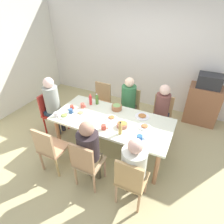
{
  "coord_description": "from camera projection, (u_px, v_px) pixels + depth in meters",
  "views": [
    {
      "loc": [
        1.18,
        -2.43,
        2.66
      ],
      "look_at": [
        0.0,
        0.0,
        0.89
      ],
      "focal_mm": 30.0,
      "sensor_mm": 36.0,
      "label": 1
    }
  ],
  "objects": [
    {
      "name": "cup_3",
      "position": [
        71.0,
        111.0,
        3.45
      ],
      "size": [
        0.11,
        0.07,
        0.08
      ],
      "color": "#34609F",
      "rests_on": "dining_table"
    },
    {
      "name": "wall_back",
      "position": [
        149.0,
        56.0,
        4.57
      ],
      "size": [
        6.03,
        0.12,
        2.6
      ],
      "primitive_type": "cube",
      "color": "silver",
      "rests_on": "ground_plane"
    },
    {
      "name": "bottle_0",
      "position": [
        91.0,
        100.0,
        3.68
      ],
      "size": [
        0.05,
        0.05,
        0.23
      ],
      "color": "red",
      "rests_on": "dining_table"
    },
    {
      "name": "dining_table",
      "position": [
        112.0,
        122.0,
        3.35
      ],
      "size": [
        2.1,
        0.98,
        0.74
      ],
      "color": "silver",
      "rests_on": "ground_plane"
    },
    {
      "name": "chair_1",
      "position": [
        129.0,
        107.0,
        4.09
      ],
      "size": [
        0.4,
        0.4,
        0.9
      ],
      "color": "tan",
      "rests_on": "ground_plane"
    },
    {
      "name": "chair_4",
      "position": [
        50.0,
        148.0,
        3.04
      ],
      "size": [
        0.4,
        0.4,
        0.9
      ],
      "color": "tan",
      "rests_on": "ground_plane"
    },
    {
      "name": "plate_2",
      "position": [
        112.0,
        118.0,
        3.32
      ],
      "size": [
        0.21,
        0.21,
        0.04
      ],
      "color": "white",
      "rests_on": "dining_table"
    },
    {
      "name": "person_3",
      "position": [
        134.0,
        165.0,
        2.49
      ],
      "size": [
        0.34,
        0.34,
        1.16
      ],
      "color": "brown",
      "rests_on": "ground_plane"
    },
    {
      "name": "cup_1",
      "position": [
        104.0,
        127.0,
        3.05
      ],
      "size": [
        0.12,
        0.08,
        0.08
      ],
      "color": "#C24436",
      "rests_on": "dining_table"
    },
    {
      "name": "chair_3",
      "position": [
        131.0,
        180.0,
        2.52
      ],
      "size": [
        0.4,
        0.4,
        0.9
      ],
      "color": "tan",
      "rests_on": "ground_plane"
    },
    {
      "name": "ground_plane",
      "position": [
        112.0,
        149.0,
        3.72
      ],
      "size": [
        6.95,
        6.95,
        0.0
      ],
      "primitive_type": "plane",
      "color": "tan"
    },
    {
      "name": "chair_2",
      "position": [
        51.0,
        111.0,
        3.96
      ],
      "size": [
        0.4,
        0.4,
        0.9
      ],
      "color": "#B4241B",
      "rests_on": "ground_plane"
    },
    {
      "name": "bowl_1",
      "position": [
        117.0,
        107.0,
        3.54
      ],
      "size": [
        0.2,
        0.2,
        0.11
      ],
      "color": "#9F6341",
      "rests_on": "dining_table"
    },
    {
      "name": "side_cabinet",
      "position": [
        202.0,
        105.0,
        4.28
      ],
      "size": [
        0.7,
        0.44,
        0.9
      ],
      "primitive_type": "cube",
      "color": "#955E3E",
      "rests_on": "ground_plane"
    },
    {
      "name": "person_0",
      "position": [
        162.0,
        108.0,
        3.65
      ],
      "size": [
        0.3,
        0.3,
        1.21
      ],
      "color": "#292E4E",
      "rests_on": "ground_plane"
    },
    {
      "name": "person_6",
      "position": [
        89.0,
        148.0,
        2.73
      ],
      "size": [
        0.32,
        0.32,
        1.19
      ],
      "color": "brown",
      "rests_on": "ground_plane"
    },
    {
      "name": "cup_0",
      "position": [
        72.0,
        107.0,
        3.58
      ],
      "size": [
        0.11,
        0.07,
        0.07
      ],
      "color": "#C64233",
      "rests_on": "dining_table"
    },
    {
      "name": "chair_6",
      "position": [
        86.0,
        162.0,
        2.78
      ],
      "size": [
        0.4,
        0.4,
        0.9
      ],
      "color": "tan",
      "rests_on": "ground_plane"
    },
    {
      "name": "chair_0",
      "position": [
        161.0,
        115.0,
        3.84
      ],
      "size": [
        0.4,
        0.4,
        0.9
      ],
      "color": "tan",
      "rests_on": "ground_plane"
    },
    {
      "name": "person_1",
      "position": [
        128.0,
        100.0,
        3.9
      ],
      "size": [
        0.3,
        0.3,
        1.22
      ],
      "color": "brown",
      "rests_on": "ground_plane"
    },
    {
      "name": "cup_5",
      "position": [
        140.0,
        138.0,
        2.82
      ],
      "size": [
        0.12,
        0.09,
        0.09
      ],
      "color": "#2A5B9F",
      "rests_on": "dining_table"
    },
    {
      "name": "bottle_1",
      "position": [
        97.0,
        99.0,
        3.7
      ],
      "size": [
        0.06,
        0.06,
        0.22
      ],
      "color": "#528033",
      "rests_on": "dining_table"
    },
    {
      "name": "plate_0",
      "position": [
        81.0,
        113.0,
        3.45
      ],
      "size": [
        0.21,
        0.21,
        0.04
      ],
      "color": "white",
      "rests_on": "dining_table"
    },
    {
      "name": "plate_1",
      "position": [
        145.0,
        127.0,
        3.11
      ],
      "size": [
        0.21,
        0.21,
        0.04
      ],
      "color": "white",
      "rests_on": "dining_table"
    },
    {
      "name": "microwave",
      "position": [
        210.0,
        81.0,
        3.96
      ],
      "size": [
        0.48,
        0.36,
        0.28
      ],
      "primitive_type": "cube",
      "color": "#26272B",
      "rests_on": "side_cabinet"
    },
    {
      "name": "bottle_2",
      "position": [
        120.0,
        128.0,
        2.91
      ],
      "size": [
        0.06,
        0.06,
        0.23
      ],
      "color": "tan",
      "rests_on": "dining_table"
    },
    {
      "name": "plate_4",
      "position": [
        142.0,
        116.0,
        3.36
      ],
      "size": [
        0.26,
        0.26,
        0.04
      ],
      "color": "white",
      "rests_on": "dining_table"
    },
    {
      "name": "cup_2",
      "position": [
        56.0,
        114.0,
        3.36
      ],
      "size": [
        0.11,
        0.08,
        0.08
      ],
      "color": "white",
      "rests_on": "dining_table"
    },
    {
      "name": "plate_3",
      "position": [
        64.0,
        116.0,
        3.37
      ],
      "size": [
        0.21,
        0.21,
        0.04
      ],
      "color": "white",
      "rests_on": "dining_table"
    },
    {
      "name": "chair_5",
      "position": [
        101.0,
        100.0,
        4.35
      ],
      "size": [
        0.4,
        0.4,
        0.9
      ],
      "color": "tan",
      "rests_on": "ground_plane"
    },
    {
      "name": "bowl_0",
      "position": [
        122.0,
        125.0,
        3.1
      ],
      "size": [
        0.18,
        0.18,
        0.08
      ],
      "color": "#9C5E4D",
      "rests_on": "dining_table"
    },
    {
      "name": "person_2",
      "position": [
        52.0,
        102.0,
        3.79
      ],
      "size": [
        0.3,
        0.3,
        1.28
      ],
      "color": "#2E3243",
      "rests_on": "ground_plane"
    },
    {
      "name": "cup_4",
      "position": [
        83.0,
        105.0,
        3.62
      ],
      "size": [
        0.11,
        0.07,
        0.09
      ],
      "color": "#D05443",
      "rests_on": "dining_table"
    }
  ]
}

